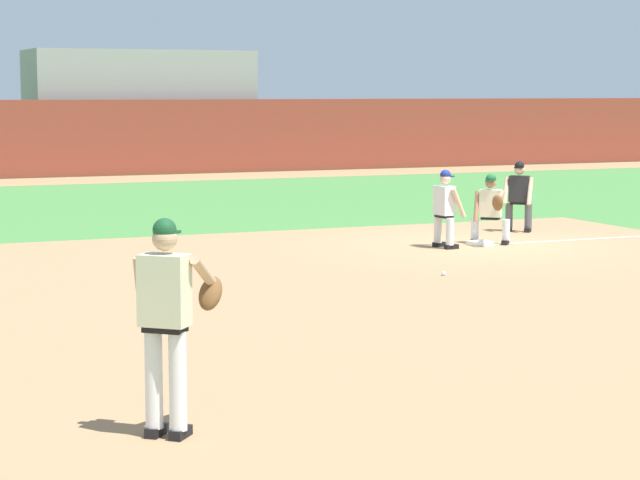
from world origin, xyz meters
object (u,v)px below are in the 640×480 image
object	(u,v)px
umpire	(519,194)
baseball	(444,273)
first_baseman	(491,206)
baserunner	(445,206)
pitcher	(169,314)
first_base_bag	(480,243)

from	to	relation	value
umpire	baseball	bearing A→B (deg)	-132.33
first_baseman	baserunner	size ratio (longest dim) A/B	0.92
baseball	umpire	world-z (taller)	umpire
pitcher	first_baseman	size ratio (longest dim) A/B	1.39
first_base_bag	pitcher	distance (m)	13.78
umpire	pitcher	bearing A→B (deg)	-132.34
first_base_bag	umpire	world-z (taller)	umpire
first_base_bag	pitcher	bearing A→B (deg)	-131.23
first_base_bag	pitcher	xyz separation A→B (m)	(-9.05, -10.33, 1.01)
first_base_bag	baseball	bearing A→B (deg)	-128.49
baseball	pitcher	distance (m)	9.81
first_base_bag	pitcher	world-z (taller)	pitcher
baseball	baserunner	world-z (taller)	baserunner
first_base_bag	baseball	size ratio (longest dim) A/B	5.14
first_base_bag	pitcher	size ratio (longest dim) A/B	0.20
first_baseman	umpire	world-z (taller)	umpire
baserunner	first_base_bag	bearing A→B (deg)	4.78
first_base_bag	umpire	size ratio (longest dim) A/B	0.26
first_base_bag	first_baseman	world-z (taller)	first_baseman
first_base_bag	umpire	distance (m)	2.68
first_baseman	baseball	bearing A→B (deg)	-130.77
baseball	baserunner	size ratio (longest dim) A/B	0.05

